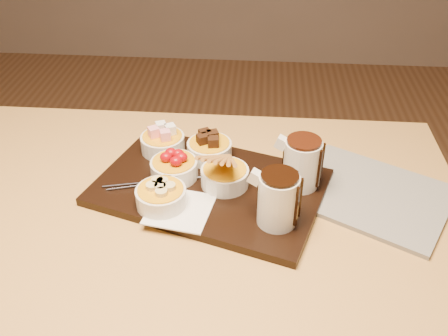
# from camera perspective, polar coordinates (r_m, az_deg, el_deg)

# --- Properties ---
(dining_table) EXTENTS (1.20, 0.80, 0.75)m
(dining_table) POSITION_cam_1_polar(r_m,az_deg,el_deg) (1.08, -5.72, -9.00)
(dining_table) COLOR #C08F47
(dining_table) RESTS_ON ground
(serving_board) EXTENTS (0.53, 0.43, 0.02)m
(serving_board) POSITION_cam_1_polar(r_m,az_deg,el_deg) (1.05, -1.63, -2.18)
(serving_board) COLOR black
(serving_board) RESTS_ON dining_table
(napkin) EXTENTS (0.14, 0.14, 0.00)m
(napkin) POSITION_cam_1_polar(r_m,az_deg,el_deg) (0.98, -5.06, -4.71)
(napkin) COLOR white
(napkin) RESTS_ON serving_board
(bowl_marshmallows) EXTENTS (0.10, 0.10, 0.04)m
(bowl_marshmallows) POSITION_cam_1_polar(r_m,az_deg,el_deg) (1.15, -7.01, 2.81)
(bowl_marshmallows) COLOR silver
(bowl_marshmallows) RESTS_ON serving_board
(bowl_cake) EXTENTS (0.10, 0.10, 0.04)m
(bowl_cake) POSITION_cam_1_polar(r_m,az_deg,el_deg) (1.12, -1.67, 2.05)
(bowl_cake) COLOR silver
(bowl_cake) RESTS_ON serving_board
(bowl_strawberries) EXTENTS (0.10, 0.10, 0.04)m
(bowl_strawberries) POSITION_cam_1_polar(r_m,az_deg,el_deg) (1.06, -5.72, -0.12)
(bowl_strawberries) COLOR silver
(bowl_strawberries) RESTS_ON serving_board
(bowl_biscotti) EXTENTS (0.10, 0.10, 0.04)m
(bowl_biscotti) POSITION_cam_1_polar(r_m,az_deg,el_deg) (1.03, 0.09, -1.03)
(bowl_biscotti) COLOR silver
(bowl_biscotti) RESTS_ON serving_board
(bowl_bananas) EXTENTS (0.10, 0.10, 0.04)m
(bowl_bananas) POSITION_cam_1_polar(r_m,az_deg,el_deg) (0.99, -7.19, -3.35)
(bowl_bananas) COLOR silver
(bowl_bananas) RESTS_ON serving_board
(pitcher_dark_chocolate) EXTENTS (0.10, 0.10, 0.10)m
(pitcher_dark_chocolate) POSITION_cam_1_polar(r_m,az_deg,el_deg) (0.93, 6.19, -3.67)
(pitcher_dark_chocolate) COLOR silver
(pitcher_dark_chocolate) RESTS_ON serving_board
(pitcher_milk_chocolate) EXTENTS (0.10, 0.10, 0.10)m
(pitcher_milk_chocolate) POSITION_cam_1_polar(r_m,az_deg,el_deg) (1.03, 8.88, 0.46)
(pitcher_milk_chocolate) COLOR silver
(pitcher_milk_chocolate) RESTS_ON serving_board
(fondue_skewers) EXTENTS (0.09, 0.26, 0.01)m
(fondue_skewers) POSITION_cam_1_polar(r_m,az_deg,el_deg) (1.06, -6.77, -1.41)
(fondue_skewers) COLOR silver
(fondue_skewers) RESTS_ON serving_board
(newspaper) EXTENTS (0.38, 0.36, 0.01)m
(newspaper) POSITION_cam_1_polar(r_m,az_deg,el_deg) (1.08, 16.44, -2.92)
(newspaper) COLOR beige
(newspaper) RESTS_ON dining_table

